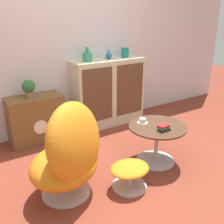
{
  "coord_description": "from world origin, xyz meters",
  "views": [
    {
      "loc": [
        -1.43,
        -1.89,
        1.66
      ],
      "look_at": [
        0.1,
        0.53,
        0.55
      ],
      "focal_mm": 42.0,
      "sensor_mm": 36.0,
      "label": 1
    }
  ],
  "objects_px": {
    "vase_inner_left": "(109,56)",
    "vase_inner_right": "(125,52)",
    "egg_chair": "(70,154)",
    "potted_plant": "(29,87)",
    "teacup": "(143,121)",
    "tv_console": "(36,119)",
    "vase_leftmost": "(87,56)",
    "sideboard": "(108,92)",
    "ottoman": "(130,172)",
    "book_stack": "(164,128)",
    "coffee_table": "(157,139)"
  },
  "relations": [
    {
      "from": "sideboard",
      "to": "vase_inner_right",
      "type": "distance_m",
      "value": 0.65
    },
    {
      "from": "ottoman",
      "to": "book_stack",
      "type": "bearing_deg",
      "value": 11.32
    },
    {
      "from": "tv_console",
      "to": "ottoman",
      "type": "bearing_deg",
      "value": -73.16
    },
    {
      "from": "ottoman",
      "to": "teacup",
      "type": "distance_m",
      "value": 0.66
    },
    {
      "from": "sideboard",
      "to": "vase_inner_right",
      "type": "height_order",
      "value": "vase_inner_right"
    },
    {
      "from": "vase_inner_left",
      "to": "teacup",
      "type": "xyz_separation_m",
      "value": [
        -0.23,
        -1.12,
        -0.57
      ]
    },
    {
      "from": "tv_console",
      "to": "vase_leftmost",
      "type": "bearing_deg",
      "value": -0.39
    },
    {
      "from": "book_stack",
      "to": "vase_leftmost",
      "type": "bearing_deg",
      "value": 97.3
    },
    {
      "from": "vase_inner_right",
      "to": "coffee_table",
      "type": "bearing_deg",
      "value": -108.5
    },
    {
      "from": "book_stack",
      "to": "teacup",
      "type": "bearing_deg",
      "value": 103.46
    },
    {
      "from": "book_stack",
      "to": "vase_inner_left",
      "type": "bearing_deg",
      "value": 83.21
    },
    {
      "from": "tv_console",
      "to": "sideboard",
      "type": "bearing_deg",
      "value": -0.47
    },
    {
      "from": "vase_inner_left",
      "to": "tv_console",
      "type": "bearing_deg",
      "value": 179.73
    },
    {
      "from": "coffee_table",
      "to": "vase_inner_right",
      "type": "xyz_separation_m",
      "value": [
        0.43,
        1.27,
        0.78
      ]
    },
    {
      "from": "tv_console",
      "to": "vase_inner_right",
      "type": "bearing_deg",
      "value": -0.22
    },
    {
      "from": "tv_console",
      "to": "vase_inner_right",
      "type": "distance_m",
      "value": 1.62
    },
    {
      "from": "ottoman",
      "to": "vase_inner_right",
      "type": "relative_size",
      "value": 2.87
    },
    {
      "from": "sideboard",
      "to": "teacup",
      "type": "height_order",
      "value": "sideboard"
    },
    {
      "from": "vase_leftmost",
      "to": "book_stack",
      "type": "xyz_separation_m",
      "value": [
        0.18,
        -1.4,
        -0.58
      ]
    },
    {
      "from": "vase_inner_left",
      "to": "teacup",
      "type": "relative_size",
      "value": 1.01
    },
    {
      "from": "teacup",
      "to": "ottoman",
      "type": "bearing_deg",
      "value": -139.68
    },
    {
      "from": "vase_inner_left",
      "to": "vase_inner_right",
      "type": "distance_m",
      "value": 0.29
    },
    {
      "from": "vase_inner_right",
      "to": "potted_plant",
      "type": "xyz_separation_m",
      "value": [
        -1.47,
        0.01,
        -0.32
      ]
    },
    {
      "from": "coffee_table",
      "to": "vase_inner_right",
      "type": "bearing_deg",
      "value": 71.5
    },
    {
      "from": "tv_console",
      "to": "potted_plant",
      "type": "xyz_separation_m",
      "value": [
        -0.05,
        0.0,
        0.44
      ]
    },
    {
      "from": "ottoman",
      "to": "teacup",
      "type": "xyz_separation_m",
      "value": [
        0.45,
        0.38,
        0.3
      ]
    },
    {
      "from": "sideboard",
      "to": "potted_plant",
      "type": "bearing_deg",
      "value": 179.53
    },
    {
      "from": "tv_console",
      "to": "vase_inner_left",
      "type": "bearing_deg",
      "value": -0.27
    },
    {
      "from": "egg_chair",
      "to": "potted_plant",
      "type": "distance_m",
      "value": 1.34
    },
    {
      "from": "coffee_table",
      "to": "vase_inner_left",
      "type": "bearing_deg",
      "value": 83.76
    },
    {
      "from": "vase_leftmost",
      "to": "teacup",
      "type": "relative_size",
      "value": 1.54
    },
    {
      "from": "egg_chair",
      "to": "vase_inner_right",
      "type": "bearing_deg",
      "value": 40.82
    },
    {
      "from": "vase_inner_left",
      "to": "teacup",
      "type": "distance_m",
      "value": 1.28
    },
    {
      "from": "tv_console",
      "to": "ottoman",
      "type": "xyz_separation_m",
      "value": [
        0.46,
        -1.51,
        -0.13
      ]
    },
    {
      "from": "tv_console",
      "to": "vase_inner_left",
      "type": "height_order",
      "value": "vase_inner_left"
    },
    {
      "from": "coffee_table",
      "to": "teacup",
      "type": "relative_size",
      "value": 5.3
    },
    {
      "from": "vase_inner_left",
      "to": "potted_plant",
      "type": "xyz_separation_m",
      "value": [
        -1.19,
        0.01,
        -0.3
      ]
    },
    {
      "from": "vase_leftmost",
      "to": "egg_chair",
      "type": "bearing_deg",
      "value": -123.86
    },
    {
      "from": "potted_plant",
      "to": "book_stack",
      "type": "xyz_separation_m",
      "value": [
        1.02,
        -1.4,
        -0.26
      ]
    },
    {
      "from": "ottoman",
      "to": "book_stack",
      "type": "distance_m",
      "value": 0.61
    },
    {
      "from": "coffee_table",
      "to": "vase_leftmost",
      "type": "xyz_separation_m",
      "value": [
        -0.21,
        1.27,
        0.78
      ]
    },
    {
      "from": "sideboard",
      "to": "teacup",
      "type": "distance_m",
      "value": 1.14
    },
    {
      "from": "coffee_table",
      "to": "vase_inner_left",
      "type": "distance_m",
      "value": 1.49
    },
    {
      "from": "ottoman",
      "to": "vase_inner_right",
      "type": "xyz_separation_m",
      "value": [
        0.97,
        1.5,
        0.9
      ]
    },
    {
      "from": "egg_chair",
      "to": "teacup",
      "type": "distance_m",
      "value": 1.0
    },
    {
      "from": "potted_plant",
      "to": "teacup",
      "type": "relative_size",
      "value": 1.83
    },
    {
      "from": "potted_plant",
      "to": "egg_chair",
      "type": "bearing_deg",
      "value": -91.37
    },
    {
      "from": "sideboard",
      "to": "vase_leftmost",
      "type": "relative_size",
      "value": 5.84
    },
    {
      "from": "sideboard",
      "to": "egg_chair",
      "type": "relative_size",
      "value": 1.14
    },
    {
      "from": "sideboard",
      "to": "tv_console",
      "type": "xyz_separation_m",
      "value": [
        -1.12,
        0.01,
        -0.19
      ]
    }
  ]
}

